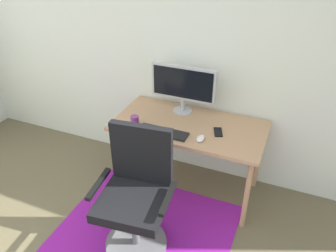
% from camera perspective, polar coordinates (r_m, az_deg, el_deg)
% --- Properties ---
extents(wall_back, '(6.00, 0.10, 2.60)m').
position_cam_1_polar(wall_back, '(3.07, 4.17, 13.72)').
color(wall_back, silver).
rests_on(wall_back, ground).
extents(area_rug, '(1.43, 1.32, 0.01)m').
position_cam_1_polar(area_rug, '(2.93, -4.51, -18.37)').
color(area_rug, '#861A91').
rests_on(area_rug, ground).
extents(desk, '(1.33, 0.68, 0.73)m').
position_cam_1_polar(desk, '(2.96, 3.65, -0.95)').
color(desk, tan).
rests_on(desk, ground).
extents(monitor, '(0.60, 0.18, 0.45)m').
position_cam_1_polar(monitor, '(3.00, 2.61, 7.09)').
color(monitor, '#B2B2B7').
rests_on(monitor, desk).
extents(keyboard, '(0.43, 0.13, 0.02)m').
position_cam_1_polar(keyboard, '(2.79, -0.89, -1.05)').
color(keyboard, black).
rests_on(keyboard, desk).
extents(computer_mouse, '(0.06, 0.10, 0.03)m').
position_cam_1_polar(computer_mouse, '(2.70, 5.61, -2.16)').
color(computer_mouse, white).
rests_on(computer_mouse, desk).
extents(coffee_cup, '(0.07, 0.07, 0.09)m').
position_cam_1_polar(coffee_cup, '(2.89, -5.74, 0.92)').
color(coffee_cup, '#7E327D').
rests_on(coffee_cup, desk).
extents(cell_phone, '(0.11, 0.15, 0.01)m').
position_cam_1_polar(cell_phone, '(2.83, 8.60, -1.03)').
color(cell_phone, black).
rests_on(cell_phone, desk).
extents(office_chair, '(0.61, 0.55, 1.02)m').
position_cam_1_polar(office_chair, '(2.58, -5.45, -12.51)').
color(office_chair, slate).
rests_on(office_chair, ground).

